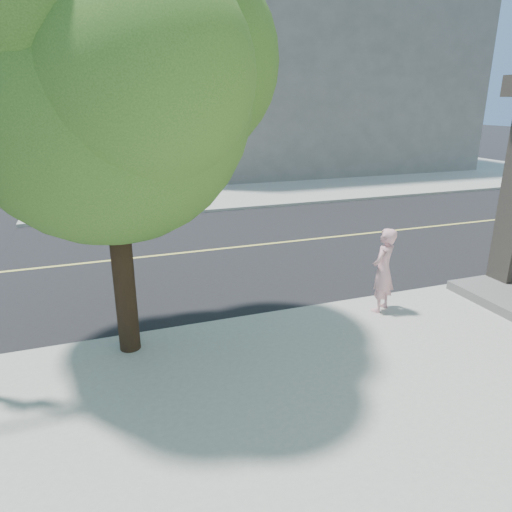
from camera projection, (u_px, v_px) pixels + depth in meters
name	position (u px, v px, depth m)	size (l,w,h in m)	color
ground	(16.00, 358.00, 7.45)	(140.00, 140.00, 0.00)	black
road_ew	(39.00, 268.00, 11.46)	(140.00, 9.00, 0.01)	black
sidewalk_ne	(279.00, 163.00, 30.95)	(29.00, 25.00, 0.12)	#A2A398
filler_ne	(285.00, 49.00, 29.32)	(18.00, 16.00, 14.00)	slate
man_on_phone	(383.00, 270.00, 8.66)	(0.59, 0.39, 1.62)	#E5A2AB
street_tree	(112.00, 62.00, 6.21)	(5.05, 4.59, 6.70)	black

